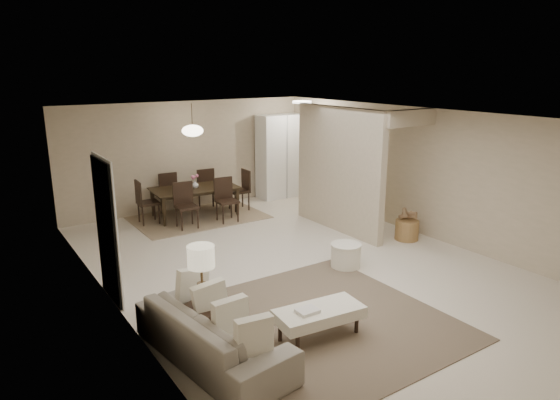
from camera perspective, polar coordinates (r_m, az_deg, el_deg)
floor at (r=8.43m, az=2.54°, el=-7.67°), size 9.00×9.00×0.00m
ceiling at (r=7.82m, az=2.76°, el=9.50°), size 9.00×9.00×0.00m
back_wall at (r=11.88m, az=-10.36°, el=5.06°), size 6.00×0.00×6.00m
left_wall at (r=6.77m, az=-18.32°, el=-2.94°), size 0.00×9.00×9.00m
right_wall at (r=10.07m, az=16.57°, el=2.92°), size 0.00×9.00×9.00m
partition at (r=10.08m, az=6.70°, el=3.46°), size 0.15×2.50×2.50m
doorway at (r=7.40m, az=-19.23°, el=-3.38°), size 0.04×0.90×2.04m
pantry_cabinet at (r=12.72m, az=0.09°, el=5.03°), size 1.20×0.55×2.10m
flush_light at (r=11.75m, az=2.52°, el=11.12°), size 0.44×0.44×0.05m
living_rug at (r=6.74m, az=4.21°, el=-13.77°), size 3.20×3.20×0.01m
sofa at (r=5.90m, az=-7.71°, el=-14.95°), size 2.24×1.12×0.63m
ottoman_bench at (r=6.28m, az=4.50°, el=-12.89°), size 1.14×0.61×0.39m
side_table at (r=6.22m, az=-8.69°, el=-13.98°), size 0.60×0.60×0.50m
table_lamp at (r=5.87m, az=-9.01°, el=-7.01°), size 0.32×0.32×0.76m
round_pouf at (r=8.44m, az=7.52°, el=-6.31°), size 0.51×0.51×0.40m
wicker_basket at (r=9.97m, az=14.29°, el=-3.34°), size 0.49×0.49×0.38m
dining_rug at (r=11.35m, az=-9.53°, el=-1.82°), size 2.80×2.10×0.01m
dining_table at (r=11.27m, az=-9.60°, el=-0.25°), size 1.94×1.18×0.66m
dining_chairs at (r=11.23m, az=-9.63°, el=0.47°), size 2.56×1.93×0.95m
vase at (r=11.17m, az=-9.69°, el=1.79°), size 0.19×0.19×0.17m
yellow_mat at (r=10.68m, az=8.26°, el=-2.84°), size 1.02×0.65×0.01m
pendant_light at (r=10.96m, az=-9.96°, el=7.81°), size 0.46×0.46×0.71m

